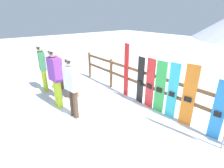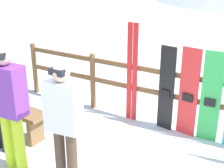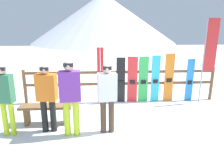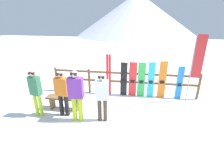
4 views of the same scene
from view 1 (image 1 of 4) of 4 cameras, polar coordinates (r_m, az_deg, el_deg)
name	(u,v)px [view 1 (image 1 of 4)]	position (r m, az deg, el deg)	size (l,w,h in m)	color
ground_plane	(88,123)	(4.59, -7.75, -12.45)	(40.00, 40.00, 0.00)	white
fence	(142,82)	(5.39, 9.63, 0.65)	(6.07, 0.10, 1.07)	brown
bench	(67,83)	(6.19, -14.41, 0.21)	(1.27, 0.36, 0.50)	brown
person_plaid_green	(42,65)	(6.47, -21.79, 5.87)	(0.39, 0.27, 1.62)	#B7D826
person_white	(72,84)	(4.51, -12.91, -0.02)	(0.44, 0.29, 1.61)	#4C3828
person_purple	(56,75)	(5.15, -17.94, 2.86)	(0.47, 0.28, 1.71)	#B7D826
person_orange	(56,71)	(5.74, -17.78, 3.95)	(0.47, 0.30, 1.58)	black
ski_pair_red	(126,71)	(5.70, 4.67, 4.40)	(0.20, 0.02, 1.74)	red
snowboard_black_stripe	(140,81)	(5.32, 9.27, 1.13)	(0.27, 0.08, 1.43)	black
snowboard_red	(150,84)	(5.10, 12.28, 0.12)	(0.31, 0.09, 1.46)	red
snowboard_green	(160,87)	(4.91, 15.37, -1.08)	(0.31, 0.07, 1.45)	green
snowboard_cyan	(172,91)	(4.71, 19.11, -2.31)	(0.27, 0.07, 1.49)	#2DBFCC
snowboard_orange	(189,96)	(4.51, 23.77, -3.69)	(0.31, 0.09, 1.54)	orange
snowboard_blue	(219,111)	(4.33, 31.46, -7.57)	(0.25, 0.08, 1.37)	#288CE0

